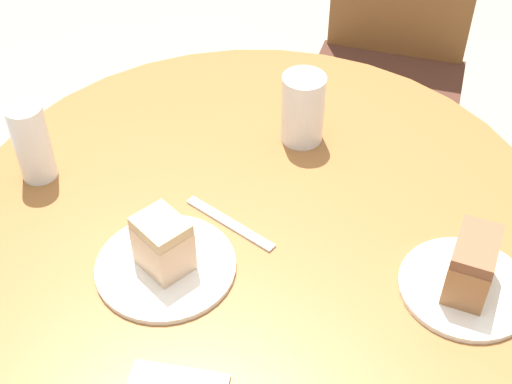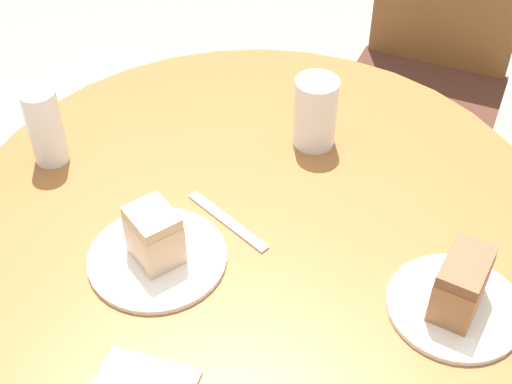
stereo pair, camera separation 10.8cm
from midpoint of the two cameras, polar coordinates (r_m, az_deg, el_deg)
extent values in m
cylinder|color=brown|center=(1.56, -2.01, -11.57)|extent=(0.13, 0.13, 0.71)
cylinder|color=brown|center=(1.28, -2.41, -1.90)|extent=(1.06, 1.06, 0.03)
cylinder|color=brown|center=(2.15, 1.66, 0.71)|extent=(0.04, 0.04, 0.41)
cylinder|color=brown|center=(2.11, 12.34, -1.45)|extent=(0.04, 0.04, 0.41)
cylinder|color=brown|center=(2.47, 4.32, 7.04)|extent=(0.04, 0.04, 0.41)
cylinder|color=brown|center=(2.44, 13.66, 5.25)|extent=(0.04, 0.04, 0.41)
cube|color=#47281E|center=(2.15, 8.59, 7.66)|extent=(0.45, 0.47, 0.03)
cylinder|color=silver|center=(1.18, -9.83, -6.00)|extent=(0.23, 0.23, 0.01)
cylinder|color=silver|center=(1.17, 13.85, -7.55)|extent=(0.21, 0.21, 0.01)
cube|color=beige|center=(1.15, -10.09, -4.54)|extent=(0.11, 0.10, 0.08)
cube|color=tan|center=(1.12, -10.39, -2.83)|extent=(0.10, 0.10, 0.02)
cube|color=#9E6B42|center=(1.14, 14.22, -6.10)|extent=(0.07, 0.11, 0.08)
cube|color=brown|center=(1.10, 14.66, -4.39)|extent=(0.07, 0.11, 0.02)
cylinder|color=beige|center=(1.39, 1.50, 5.59)|extent=(0.07, 0.07, 0.08)
cylinder|color=white|center=(1.38, 1.52, 6.61)|extent=(0.08, 0.08, 0.14)
cylinder|color=silver|center=(1.38, -19.48, 2.99)|extent=(0.06, 0.06, 0.11)
cylinder|color=white|center=(1.36, -19.67, 3.67)|extent=(0.07, 0.07, 0.15)
cube|color=silver|center=(1.24, -4.59, -2.62)|extent=(0.18, 0.09, 0.00)
camera|label=1|loc=(0.05, -92.49, -2.31)|focal=50.00mm
camera|label=2|loc=(0.05, 87.51, 2.31)|focal=50.00mm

